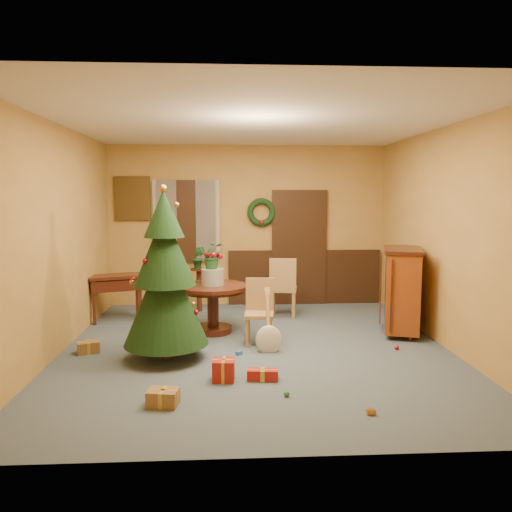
{
  "coord_description": "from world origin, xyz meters",
  "views": [
    {
      "loc": [
        -0.36,
        -6.34,
        1.99
      ],
      "look_at": [
        0.02,
        0.4,
        1.18
      ],
      "focal_mm": 35.0,
      "sensor_mm": 36.0,
      "label": 1
    }
  ],
  "objects": [
    {
      "name": "room_envelope",
      "position": [
        0.21,
        2.7,
        1.12
      ],
      "size": [
        5.5,
        5.5,
        5.5
      ],
      "color": "#3A4754",
      "rests_on": "ground"
    },
    {
      "name": "dining_table",
      "position": [
        -0.58,
        0.82,
        0.49
      ],
      "size": [
        1.03,
        1.03,
        0.71
      ],
      "color": "black",
      "rests_on": "floor"
    },
    {
      "name": "urn",
      "position": [
        -0.58,
        0.82,
        0.83
      ],
      "size": [
        0.33,
        0.33,
        0.24
      ],
      "primitive_type": "cylinder",
      "color": "slate",
      "rests_on": "dining_table"
    },
    {
      "name": "centerpiece_plant",
      "position": [
        -0.58,
        0.82,
        1.14
      ],
      "size": [
        0.34,
        0.3,
        0.38
      ],
      "primitive_type": "imported",
      "color": "#1E4C23",
      "rests_on": "urn"
    },
    {
      "name": "chair_near",
      "position": [
        0.06,
        0.26,
        0.47
      ],
      "size": [
        0.42,
        0.42,
        0.88
      ],
      "color": "olive",
      "rests_on": "floor"
    },
    {
      "name": "chair_far",
      "position": [
        0.54,
        1.66,
        0.53
      ],
      "size": [
        0.5,
        0.5,
        1.0
      ],
      "color": "olive",
      "rests_on": "floor"
    },
    {
      "name": "guitar",
      "position": [
        0.16,
        -0.16,
        0.4
      ],
      "size": [
        0.45,
        0.58,
        0.77
      ],
      "primitive_type": null,
      "rotation": [
        -0.49,
        0.0,
        0.25
      ],
      "color": "beige",
      "rests_on": "floor"
    },
    {
      "name": "plant_stand",
      "position": [
        -0.86,
        2.19,
        0.47
      ],
      "size": [
        0.29,
        0.29,
        0.75
      ],
      "color": "black",
      "rests_on": "floor"
    },
    {
      "name": "stand_plant",
      "position": [
        -0.86,
        2.19,
        0.94
      ],
      "size": [
        0.24,
        0.21,
        0.38
      ],
      "primitive_type": "imported",
      "rotation": [
        0.0,
        0.0,
        -0.2
      ],
      "color": "#19471E",
      "rests_on": "plant_stand"
    },
    {
      "name": "christmas_tree",
      "position": [
        -1.12,
        -0.34,
        1.01
      ],
      "size": [
        1.03,
        1.03,
        2.13
      ],
      "color": "#382111",
      "rests_on": "floor"
    },
    {
      "name": "writing_desk",
      "position": [
        -2.15,
        1.61,
        0.56
      ],
      "size": [
        0.92,
        0.66,
        0.74
      ],
      "color": "black",
      "rests_on": "floor"
    },
    {
      "name": "sideboard",
      "position": [
        2.15,
        0.62,
        0.67
      ],
      "size": [
        0.78,
        1.08,
        1.25
      ],
      "color": "#62240B",
      "rests_on": "floor"
    },
    {
      "name": "gift_a",
      "position": [
        -0.99,
        -1.73,
        0.08
      ],
      "size": [
        0.31,
        0.25,
        0.15
      ],
      "color": "brown",
      "rests_on": "floor"
    },
    {
      "name": "gift_b",
      "position": [
        -0.41,
        -1.11,
        0.12
      ],
      "size": [
        0.25,
        0.25,
        0.24
      ],
      "color": "maroon",
      "rests_on": "floor"
    },
    {
      "name": "gift_c",
      "position": [
        -2.15,
        -0.05,
        0.07
      ],
      "size": [
        0.32,
        0.27,
        0.15
      ],
      "color": "brown",
      "rests_on": "floor"
    },
    {
      "name": "gift_d",
      "position": [
        0.01,
        -1.13,
        0.06
      ],
      "size": [
        0.35,
        0.17,
        0.12
      ],
      "color": "maroon",
      "rests_on": "floor"
    },
    {
      "name": "toy_a",
      "position": [
        -0.23,
        -0.26,
        0.03
      ],
      "size": [
        0.09,
        0.09,
        0.05
      ],
      "primitive_type": "cube",
      "rotation": [
        0.0,
        0.0,
        0.7
      ],
      "color": "#296AB4",
      "rests_on": "floor"
    },
    {
      "name": "toy_b",
      "position": [
        0.22,
        -1.59,
        0.03
      ],
      "size": [
        0.06,
        0.06,
        0.06
      ],
      "primitive_type": "sphere",
      "color": "#227C31",
      "rests_on": "floor"
    },
    {
      "name": "toy_c",
      "position": [
        0.07,
        -1.15,
        0.03
      ],
      "size": [
        0.06,
        0.09,
        0.05
      ],
      "primitive_type": "cube",
      "rotation": [
        0.0,
        0.0,
        1.46
      ],
      "color": "gold",
      "rests_on": "floor"
    },
    {
      "name": "toy_d",
      "position": [
        1.83,
        -0.16,
        0.03
      ],
      "size": [
        0.06,
        0.06,
        0.06
      ],
      "primitive_type": "sphere",
      "color": "#AA0B1D",
      "rests_on": "floor"
    },
    {
      "name": "toy_e",
      "position": [
        0.94,
        -2.05,
        0.03
      ],
      "size": [
        0.08,
        0.05,
        0.05
      ],
      "primitive_type": "cube",
      "rotation": [
        0.0,
        0.0,
        0.03
      ],
      "color": "#C37B2D",
      "rests_on": "floor"
    }
  ]
}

